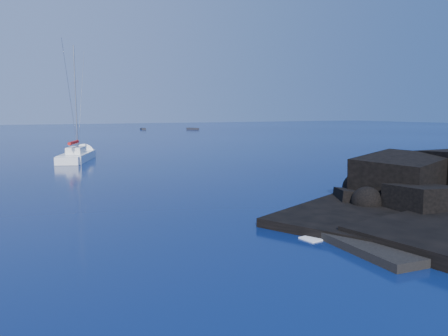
# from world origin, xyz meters

# --- Properties ---
(ground) EXTENTS (400.00, 400.00, 0.00)m
(ground) POSITION_xyz_m (0.00, 0.00, 0.00)
(ground) COLOR #030D33
(ground) RESTS_ON ground
(beach) EXTENTS (9.08, 6.86, 0.70)m
(beach) POSITION_xyz_m (4.50, 0.50, 0.00)
(beach) COLOR black
(beach) RESTS_ON ground
(surf_foam) EXTENTS (10.00, 8.00, 0.06)m
(surf_foam) POSITION_xyz_m (5.00, 5.00, 0.00)
(surf_foam) COLOR white
(surf_foam) RESTS_ON ground
(sailboat) EXTENTS (7.44, 12.77, 13.35)m
(sailboat) POSITION_xyz_m (-3.07, 40.74, 0.00)
(sailboat) COLOR white
(sailboat) RESTS_ON ground
(towel) EXTENTS (1.80, 1.09, 0.04)m
(towel) POSITION_xyz_m (5.33, 0.55, 0.37)
(towel) COLOR white
(towel) RESTS_ON beach
(sunbather) EXTENTS (1.62, 0.66, 0.21)m
(sunbather) POSITION_xyz_m (5.33, 0.55, 0.50)
(sunbather) COLOR #E5B278
(sunbather) RESTS_ON towel
(distant_boat_a) EXTENTS (1.90, 4.24, 0.55)m
(distant_boat_a) POSITION_xyz_m (32.10, 122.62, 0.00)
(distant_boat_a) COLOR #222327
(distant_boat_a) RESTS_ON ground
(distant_boat_b) EXTENTS (2.65, 4.87, 0.62)m
(distant_boat_b) POSITION_xyz_m (46.12, 115.23, 0.00)
(distant_boat_b) COLOR #2B2A30
(distant_boat_b) RESTS_ON ground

